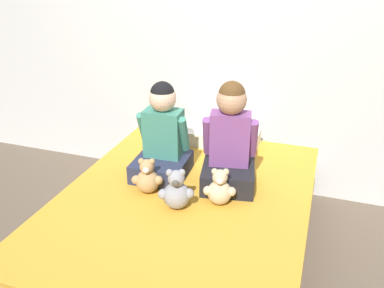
{
  "coord_description": "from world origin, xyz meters",
  "views": [
    {
      "loc": [
        0.72,
        -1.96,
        1.78
      ],
      "look_at": [
        0.0,
        0.14,
        0.75
      ],
      "focal_mm": 38.0,
      "sensor_mm": 36.0,
      "label": 1
    }
  ],
  "objects_px": {
    "bed": "(185,227)",
    "child_on_left": "(163,138)",
    "teddy_bear_held_by_right_child": "(220,189)",
    "child_on_right": "(230,143)",
    "pillow_at_headboard": "(219,137)",
    "teddy_bear_between_children": "(176,192)",
    "teddy_bear_held_by_left_child": "(147,178)"
  },
  "relations": [
    {
      "from": "teddy_bear_between_children",
      "to": "pillow_at_headboard",
      "type": "bearing_deg",
      "value": 68.82
    },
    {
      "from": "bed",
      "to": "pillow_at_headboard",
      "type": "distance_m",
      "value": 0.84
    },
    {
      "from": "teddy_bear_held_by_right_child",
      "to": "pillow_at_headboard",
      "type": "distance_m",
      "value": 0.83
    },
    {
      "from": "teddy_bear_between_children",
      "to": "pillow_at_headboard",
      "type": "height_order",
      "value": "teddy_bear_between_children"
    },
    {
      "from": "child_on_left",
      "to": "pillow_at_headboard",
      "type": "height_order",
      "value": "child_on_left"
    },
    {
      "from": "bed",
      "to": "child_on_right",
      "type": "distance_m",
      "value": 0.6
    },
    {
      "from": "teddy_bear_held_by_left_child",
      "to": "teddy_bear_between_children",
      "type": "bearing_deg",
      "value": -40.52
    },
    {
      "from": "teddy_bear_held_by_right_child",
      "to": "teddy_bear_between_children",
      "type": "bearing_deg",
      "value": -166.09
    },
    {
      "from": "teddy_bear_held_by_right_child",
      "to": "child_on_right",
      "type": "bearing_deg",
      "value": 77.13
    },
    {
      "from": "child_on_left",
      "to": "child_on_right",
      "type": "height_order",
      "value": "child_on_right"
    },
    {
      "from": "bed",
      "to": "child_on_left",
      "type": "distance_m",
      "value": 0.58
    },
    {
      "from": "teddy_bear_between_children",
      "to": "teddy_bear_held_by_left_child",
      "type": "bearing_deg",
      "value": 134.78
    },
    {
      "from": "bed",
      "to": "child_on_left",
      "type": "height_order",
      "value": "child_on_left"
    },
    {
      "from": "child_on_left",
      "to": "pillow_at_headboard",
      "type": "relative_size",
      "value": 1.04
    },
    {
      "from": "child_on_right",
      "to": "teddy_bear_held_by_right_child",
      "type": "bearing_deg",
      "value": -99.36
    },
    {
      "from": "child_on_right",
      "to": "teddy_bear_between_children",
      "type": "bearing_deg",
      "value": -132.45
    },
    {
      "from": "teddy_bear_held_by_left_child",
      "to": "pillow_at_headboard",
      "type": "height_order",
      "value": "teddy_bear_held_by_left_child"
    },
    {
      "from": "bed",
      "to": "teddy_bear_held_by_right_child",
      "type": "height_order",
      "value": "teddy_bear_held_by_right_child"
    },
    {
      "from": "pillow_at_headboard",
      "to": "child_on_right",
      "type": "bearing_deg",
      "value": -69.27
    },
    {
      "from": "child_on_right",
      "to": "bed",
      "type": "bearing_deg",
      "value": -145.03
    },
    {
      "from": "child_on_right",
      "to": "child_on_left",
      "type": "bearing_deg",
      "value": 168.73
    },
    {
      "from": "teddy_bear_held_by_left_child",
      "to": "teddy_bear_held_by_right_child",
      "type": "distance_m",
      "value": 0.45
    },
    {
      "from": "teddy_bear_held_by_left_child",
      "to": "teddy_bear_between_children",
      "type": "xyz_separation_m",
      "value": [
        0.22,
        -0.1,
        0.01
      ]
    },
    {
      "from": "bed",
      "to": "child_on_left",
      "type": "relative_size",
      "value": 3.07
    },
    {
      "from": "child_on_right",
      "to": "teddy_bear_between_children",
      "type": "distance_m",
      "value": 0.45
    },
    {
      "from": "child_on_right",
      "to": "teddy_bear_held_by_right_child",
      "type": "distance_m",
      "value": 0.3
    },
    {
      "from": "child_on_right",
      "to": "pillow_at_headboard",
      "type": "xyz_separation_m",
      "value": [
        -0.21,
        0.56,
        -0.23
      ]
    },
    {
      "from": "child_on_right",
      "to": "teddy_bear_held_by_left_child",
      "type": "relative_size",
      "value": 2.93
    },
    {
      "from": "child_on_left",
      "to": "child_on_right",
      "type": "bearing_deg",
      "value": -2.99
    },
    {
      "from": "child_on_right",
      "to": "teddy_bear_held_by_left_child",
      "type": "xyz_separation_m",
      "value": [
        -0.44,
        -0.25,
        -0.19
      ]
    },
    {
      "from": "bed",
      "to": "child_on_left",
      "type": "bearing_deg",
      "value": 135.51
    },
    {
      "from": "child_on_left",
      "to": "bed",
      "type": "bearing_deg",
      "value": -47.04
    }
  ]
}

